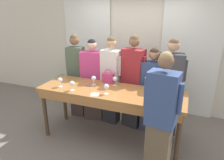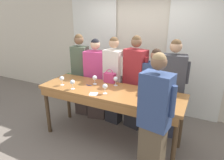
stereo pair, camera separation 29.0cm
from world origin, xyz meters
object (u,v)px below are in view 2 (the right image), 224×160
wine_glass_front_mid (166,87)px  potted_plant (69,84)px  guest_olive_jacket (81,74)px  guest_cream_sweater (114,81)px  guest_beige_cap (171,90)px  wine_bottle (152,84)px  guest_striped_shirt (135,83)px  wine_glass_back_left (72,82)px  wine_glass_center_mid (116,79)px  wine_glass_front_right (62,79)px  wine_glass_back_right (164,96)px  handbag (110,77)px  wine_glass_back_mid (105,87)px  host_pouring (154,123)px  wine_glass_center_right (160,100)px  wine_glass_front_left (95,78)px  guest_navy_coat (154,92)px  wine_glass_center_left (170,92)px  guest_pink_top (96,80)px  tasting_bar (109,96)px

wine_glass_front_mid → potted_plant: bearing=160.8°
guest_olive_jacket → guest_cream_sweater: size_ratio=1.01×
wine_glass_front_mid → guest_beige_cap: 0.38m
wine_bottle → guest_striped_shirt: guest_striped_shirt is taller
wine_glass_back_left → guest_beige_cap: size_ratio=0.09×
wine_glass_center_mid → wine_glass_back_left: 0.75m
wine_glass_front_right → guest_olive_jacket: (-0.14, 0.77, -0.15)m
potted_plant → wine_glass_back_right: bearing=-25.5°
guest_cream_sweater → guest_beige_cap: guest_beige_cap is taller
handbag → wine_glass_back_mid: 0.53m
wine_glass_back_mid → host_pouring: size_ratio=0.09×
wine_glass_front_mid → wine_glass_center_mid: bearing=-178.1°
wine_bottle → guest_olive_jacket: 1.68m
wine_glass_back_right → guest_striped_shirt: size_ratio=0.09×
wine_glass_back_right → guest_cream_sweater: guest_cream_sweater is taller
wine_glass_center_mid → guest_beige_cap: bearing=21.9°
wine_glass_back_mid → guest_cream_sweater: 0.82m
wine_glass_center_right → wine_glass_back_left: size_ratio=1.00×
wine_bottle → guest_beige_cap: (0.28, 0.32, -0.17)m
wine_bottle → wine_glass_front_left: 1.01m
wine_glass_back_left → wine_glass_center_mid: bearing=38.9°
wine_glass_back_right → guest_cream_sweater: (-1.13, 0.71, -0.18)m
guest_navy_coat → guest_beige_cap: bearing=0.0°
wine_glass_front_mid → wine_glass_center_left: bearing=-62.0°
wine_bottle → wine_glass_center_mid: wine_bottle is taller
wine_glass_front_left → wine_glass_front_right: 0.58m
wine_glass_center_right → guest_navy_coat: bearing=109.5°
wine_glass_center_right → guest_beige_cap: size_ratio=0.09×
guest_striped_shirt → wine_glass_front_left: bearing=-141.4°
wine_glass_front_mid → guest_striped_shirt: guest_striped_shirt is taller
wine_glass_front_mid → guest_olive_jacket: guest_olive_jacket is taller
wine_glass_back_right → guest_cream_sweater: size_ratio=0.09×
guest_navy_coat → guest_pink_top: bearing=180.0°
guest_navy_coat → potted_plant: size_ratio=2.43×
wine_glass_front_left → wine_glass_center_mid: size_ratio=1.00×
wine_glass_center_mid → guest_beige_cap: (0.91, 0.37, -0.17)m
handbag → wine_glass_back_right: size_ratio=1.55×
tasting_bar → wine_glass_front_mid: bearing=17.8°
guest_cream_sweater → wine_glass_back_right: bearing=-32.0°
wine_glass_front_left → wine_glass_back_mid: size_ratio=1.00×
handbag → wine_glass_back_mid: bearing=-71.2°
wine_glass_front_left → guest_olive_jacket: guest_olive_jacket is taller
wine_glass_center_right → guest_olive_jacket: bearing=155.6°
wine_glass_center_mid → wine_glass_back_mid: (0.00, -0.40, -0.00)m
tasting_bar → guest_pink_top: size_ratio=1.44×
wine_glass_front_mid → host_pouring: host_pouring is taller
guest_striped_shirt → guest_beige_cap: 0.68m
wine_glass_center_left → guest_cream_sweater: (-1.18, 0.51, -0.18)m
guest_striped_shirt → wine_glass_back_right: bearing=-45.6°
wine_glass_front_right → guest_beige_cap: size_ratio=0.09×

